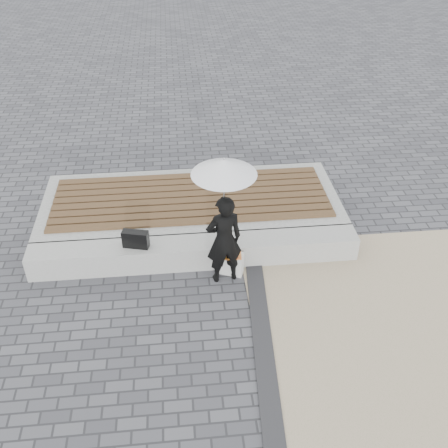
{
  "coord_description": "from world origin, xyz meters",
  "views": [
    {
      "loc": [
        -0.18,
        -4.62,
        5.24
      ],
      "look_at": [
        0.4,
        1.19,
        1.0
      ],
      "focal_mm": 41.82,
      "sensor_mm": 36.0,
      "label": 1
    }
  ],
  "objects": [
    {
      "name": "seating_ledge",
      "position": [
        0.0,
        1.6,
        0.2
      ],
      "size": [
        5.0,
        0.45,
        0.4
      ],
      "primitive_type": "cube",
      "color": "#ACACA6",
      "rests_on": "ground"
    },
    {
      "name": "edging_band",
      "position": [
        0.75,
        -0.5,
        0.02
      ],
      "size": [
        0.61,
        5.2,
        0.04
      ],
      "primitive_type": "cube",
      "rotation": [
        0.0,
        0.0,
        -0.07
      ],
      "color": "#28282B",
      "rests_on": "ground"
    },
    {
      "name": "canvas_tote",
      "position": [
        0.52,
        1.29,
        0.19
      ],
      "size": [
        0.39,
        0.28,
        0.38
      ],
      "primitive_type": "cube",
      "rotation": [
        0.0,
        0.0,
        -0.38
      ],
      "color": "silver",
      "rests_on": "ground"
    },
    {
      "name": "ground",
      "position": [
        0.0,
        0.0,
        0.0
      ],
      "size": [
        80.0,
        80.0,
        0.0
      ],
      "primitive_type": "plane",
      "color": "#4C4C51",
      "rests_on": "ground"
    },
    {
      "name": "timber_platform",
      "position": [
        0.0,
        2.8,
        0.2
      ],
      "size": [
        5.0,
        2.0,
        0.4
      ],
      "primitive_type": "cube",
      "color": "#AEAFAA",
      "rests_on": "ground"
    },
    {
      "name": "timber_decking",
      "position": [
        0.0,
        2.8,
        0.42
      ],
      "size": [
        4.6,
        1.6,
        0.04
      ],
      "primitive_type": null,
      "color": "brown",
      "rests_on": "timber_platform"
    },
    {
      "name": "parasol",
      "position": [
        0.4,
        1.19,
        1.9
      ],
      "size": [
        0.87,
        0.87,
        1.11
      ],
      "rotation": [
        0.0,
        0.0,
        -0.31
      ],
      "color": "#AAABAF",
      "rests_on": "ground"
    },
    {
      "name": "handbag",
      "position": [
        -0.87,
        1.57,
        0.54
      ],
      "size": [
        0.41,
        0.23,
        0.27
      ],
      "primitive_type": "cube",
      "rotation": [
        0.0,
        0.0,
        -0.25
      ],
      "color": "black",
      "rests_on": "seating_ledge"
    },
    {
      "name": "magazine",
      "position": [
        0.52,
        1.24,
        0.39
      ],
      "size": [
        0.3,
        0.23,
        0.01
      ],
      "primitive_type": "cube",
      "rotation": [
        0.0,
        0.0,
        -0.07
      ],
      "color": "#EE4139",
      "rests_on": "canvas_tote"
    },
    {
      "name": "woman",
      "position": [
        0.4,
        1.19,
        0.72
      ],
      "size": [
        0.58,
        0.44,
        1.45
      ],
      "primitive_type": "imported",
      "rotation": [
        0.0,
        0.0,
        3.33
      ],
      "color": "black",
      "rests_on": "ground"
    }
  ]
}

